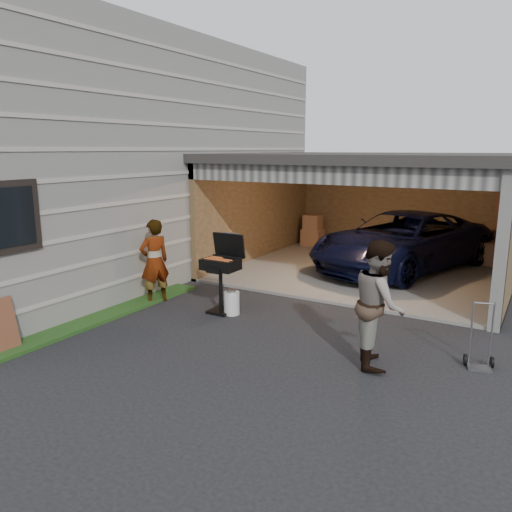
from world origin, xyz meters
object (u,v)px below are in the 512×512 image
(woman, at_px, (154,261))
(man, at_px, (379,303))
(bbq_grill, at_px, (222,267))
(propane_tank, at_px, (232,303))
(minivan, at_px, (402,244))
(hand_truck, at_px, (480,355))

(woman, xyz_separation_m, man, (4.70, -0.62, 0.06))
(bbq_grill, distance_m, propane_tank, 0.69)
(bbq_grill, xyz_separation_m, propane_tank, (0.23, -0.02, -0.66))
(man, height_order, bbq_grill, man)
(woman, bearing_deg, propane_tank, 116.81)
(minivan, distance_m, bbq_grill, 5.29)
(bbq_grill, bearing_deg, propane_tank, -4.59)
(woman, xyz_separation_m, propane_tank, (1.73, 0.14, -0.62))
(woman, relative_size, man, 0.93)
(bbq_grill, relative_size, hand_truck, 1.55)
(man, distance_m, hand_truck, 1.59)
(woman, bearing_deg, hand_truck, 112.10)
(minivan, bearing_deg, bbq_grill, -93.94)
(minivan, xyz_separation_m, woman, (-3.53, -5.04, 0.12))
(bbq_grill, height_order, hand_truck, bbq_grill)
(man, bearing_deg, bbq_grill, 53.87)
(propane_tank, xyz_separation_m, hand_truck, (4.25, -0.14, -0.03))
(man, relative_size, propane_tank, 4.18)
(man, bearing_deg, propane_tank, 53.20)
(woman, height_order, propane_tank, woman)
(woman, bearing_deg, bbq_grill, 118.21)
(bbq_grill, bearing_deg, woman, -173.91)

